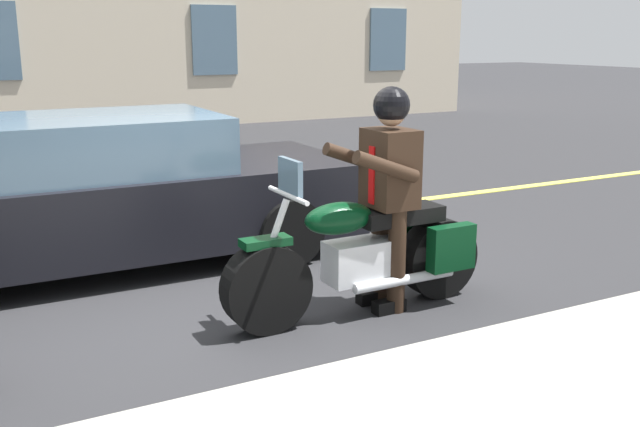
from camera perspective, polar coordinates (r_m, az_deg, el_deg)
ground_plane at (r=6.31m, az=-6.81°, el=-5.67°), size 80.00×80.00×0.00m
lane_center_stripe at (r=8.13m, az=-11.84°, el=-1.35°), size 60.00×0.16×0.01m
motorcycle_main at (r=5.57m, az=3.68°, el=-3.36°), size 2.21×0.61×1.26m
rider_main at (r=5.53m, az=5.42°, el=2.72°), size 0.62×0.55×1.74m
car_silver at (r=6.99m, az=-16.75°, el=1.64°), size 4.60×1.92×1.40m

